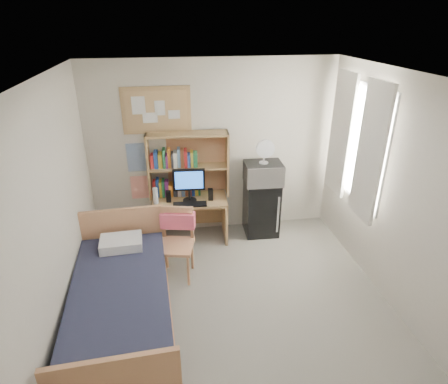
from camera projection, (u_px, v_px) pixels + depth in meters
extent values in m
cube|color=gray|center=(240.00, 321.00, 4.19)|extent=(3.60, 4.20, 0.02)
cube|color=white|center=(246.00, 81.00, 3.08)|extent=(3.60, 4.20, 0.02)
cube|color=beige|center=(213.00, 150.00, 5.51)|extent=(3.60, 0.04, 2.60)
cube|color=beige|center=(47.00, 235.00, 3.37)|extent=(0.04, 4.20, 2.60)
cube|color=beige|center=(411.00, 205.00, 3.90)|extent=(0.04, 4.20, 2.60)
cube|color=white|center=(356.00, 143.00, 4.83)|extent=(0.10, 1.40, 1.70)
cube|color=silver|center=(370.00, 153.00, 4.47)|extent=(0.04, 0.55, 1.70)
cube|color=silver|center=(341.00, 134.00, 5.19)|extent=(0.04, 0.55, 1.70)
cube|color=tan|center=(157.00, 110.00, 5.12)|extent=(0.94, 0.03, 0.64)
cube|color=#26539A|center=(138.00, 157.00, 5.36)|extent=(0.30, 0.01, 0.42)
cube|color=#E94329|center=(141.00, 187.00, 5.56)|extent=(0.28, 0.01, 0.36)
cube|color=tan|center=(191.00, 219.00, 5.60)|extent=(1.10, 0.60, 0.67)
cube|color=tan|center=(176.00, 246.00, 4.71)|extent=(0.56, 0.56, 0.93)
cube|color=black|center=(261.00, 207.00, 5.75)|extent=(0.52, 0.52, 0.85)
cube|color=#1C1F33|center=(122.00, 308.00, 3.97)|extent=(1.11, 2.10, 0.57)
cube|color=tan|center=(188.00, 165.00, 5.39)|extent=(1.17, 0.37, 0.95)
cube|color=black|center=(189.00, 186.00, 5.30)|extent=(0.45, 0.06, 0.48)
cube|color=black|center=(190.00, 204.00, 5.27)|extent=(0.48, 0.18, 0.02)
cube|color=black|center=(169.00, 197.00, 5.34)|extent=(0.07, 0.07, 0.16)
cube|color=black|center=(210.00, 194.00, 5.39)|extent=(0.08, 0.08, 0.17)
cylinder|color=white|center=(155.00, 196.00, 5.27)|extent=(0.07, 0.07, 0.24)
cube|color=#FD6078|center=(178.00, 220.00, 4.78)|extent=(0.46, 0.23, 0.21)
cube|color=silver|center=(263.00, 173.00, 5.48)|extent=(0.56, 0.43, 0.31)
cylinder|color=white|center=(264.00, 152.00, 5.34)|extent=(0.27, 0.27, 0.33)
cube|color=white|center=(121.00, 243.00, 4.48)|extent=(0.50, 0.36, 0.12)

